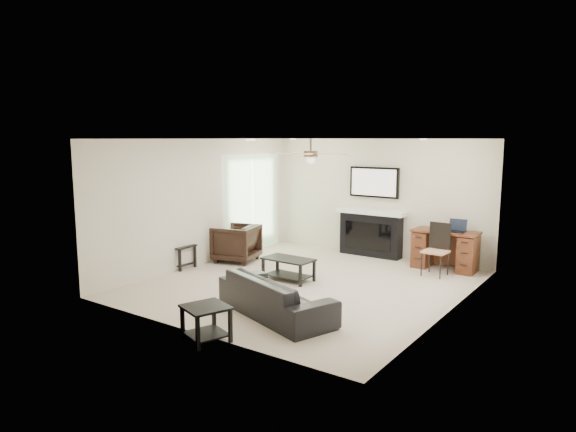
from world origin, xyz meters
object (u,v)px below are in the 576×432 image
Objects in this scene: desk at (445,250)px; coffee_table at (288,269)px; sofa at (275,296)px; armchair at (236,243)px; fireplace_unit at (371,212)px.

coffee_table is at bearing -130.59° from desk.
sofa is 3.38m from armchair.
sofa is 2.37× the size of armchair.
coffee_table is at bearing -97.28° from fireplace_unit.
armchair reaches higher than desk.
sofa is 1.62× the size of desk.
fireplace_unit is (2.03, 2.04, 0.57)m from armchair.
desk is at bearing 50.83° from coffee_table.
sofa is 1.04× the size of fireplace_unit.
fireplace_unit is at bearing -63.01° from sofa.
fireplace_unit is at bearing 119.86° from armchair.
desk is (3.72, 1.81, -0.00)m from armchair.
fireplace_unit reaches higher than armchair.
fireplace_unit is (-0.57, 4.19, 0.67)m from sofa.
fireplace_unit is 1.80m from desk.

